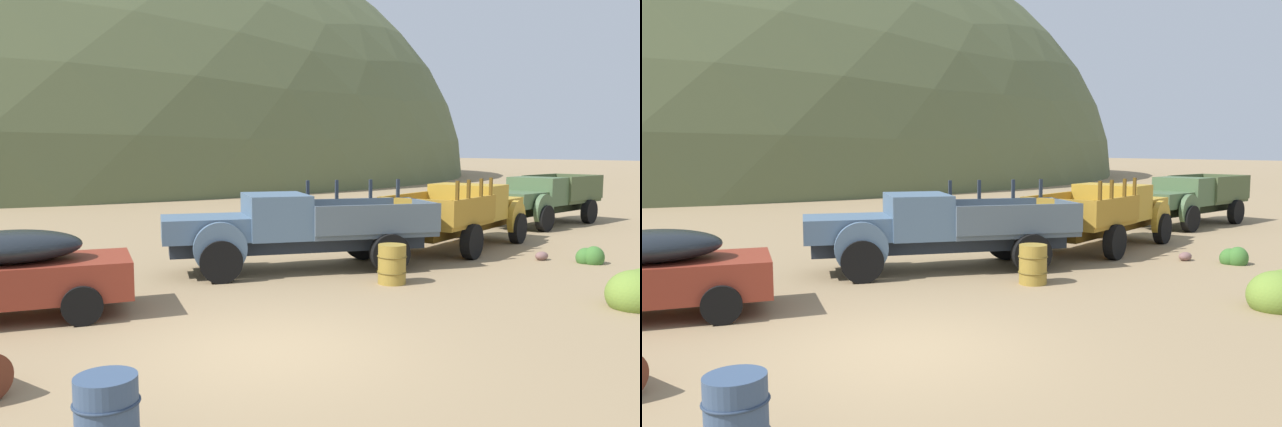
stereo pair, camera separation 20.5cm
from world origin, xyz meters
The scene contains 11 objects.
ground_plane centered at (0.00, 0.00, 0.00)m, with size 300.00×300.00×0.00m, color #937A56.
hill_center centered at (9.91, 59.36, 0.00)m, with size 92.92×67.31×54.80m, color #56603D.
truck_chalk_blue centered at (3.25, 5.08, 1.00)m, with size 6.83×3.98×2.16m.
truck_mustard centered at (10.05, 5.27, 1.00)m, with size 6.19×3.93×2.16m.
truck_weathered_green centered at (16.11, 7.02, 1.01)m, with size 6.19×2.97×1.91m.
oil_drum_by_truck centered at (4.53, 2.44, 0.44)m, with size 0.66×0.66×0.88m.
oil_drum_foreground centered at (-2.91, -1.93, 0.42)m, with size 0.64×0.64×0.84m.
bush_lone_scrub centered at (7.01, -1.78, 0.25)m, with size 1.30×1.09×0.92m.
bush_front_left centered at (10.39, 1.31, 0.15)m, with size 0.62×0.69×0.60m.
bush_back_edge centered at (11.63, 8.10, 0.23)m, with size 1.21×1.35×0.92m.
rock_small centered at (9.77, 2.33, 0.11)m, with size 0.40×0.29×0.24m, color #7C5854.
Camera 1 is at (-4.44, -7.69, 2.98)m, focal length 34.56 mm.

